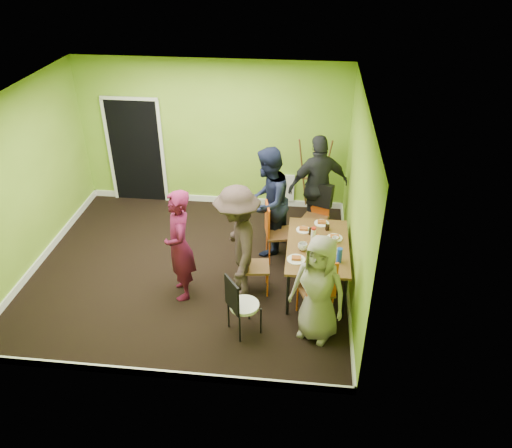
{
  "coord_description": "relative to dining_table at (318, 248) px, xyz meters",
  "views": [
    {
      "loc": [
        1.76,
        -6.33,
        4.84
      ],
      "look_at": [
        1.06,
        0.0,
        0.92
      ],
      "focal_mm": 35.0,
      "sensor_mm": 36.0,
      "label": 1
    }
  ],
  "objects": [
    {
      "name": "ground",
      "position": [
        -1.99,
        0.22,
        -0.7
      ],
      "size": [
        5.0,
        5.0,
        0.0
      ],
      "primitive_type": "plane",
      "color": "black",
      "rests_on": "ground"
    },
    {
      "name": "room_walls",
      "position": [
        -2.02,
        0.26,
        0.29
      ],
      "size": [
        5.04,
        4.54,
        2.82
      ],
      "color": "olive",
      "rests_on": "ground"
    },
    {
      "name": "dining_table",
      "position": [
        0.0,
        0.0,
        0.0
      ],
      "size": [
        0.9,
        1.5,
        0.75
      ],
      "color": "black",
      "rests_on": "ground"
    },
    {
      "name": "chair_left_far",
      "position": [
        -0.69,
        0.66,
        -0.12
      ],
      "size": [
        0.5,
        0.5,
        1.02
      ],
      "rotation": [
        0.0,
        0.0,
        -1.36
      ],
      "color": "#E65915",
      "rests_on": "ground"
    },
    {
      "name": "chair_left_near",
      "position": [
        -0.96,
        -0.21,
        -0.18
      ],
      "size": [
        0.43,
        0.43,
        0.93
      ],
      "rotation": [
        0.0,
        0.0,
        -1.44
      ],
      "color": "#E65915",
      "rests_on": "ground"
    },
    {
      "name": "chair_back_end",
      "position": [
        0.01,
        1.39,
        0.03
      ],
      "size": [
        0.56,
        0.61,
        1.02
      ],
      "rotation": [
        0.0,
        0.0,
        2.78
      ],
      "color": "#E65915",
      "rests_on": "ground"
    },
    {
      "name": "chair_front_end",
      "position": [
        0.02,
        -0.79,
        -0.1
      ],
      "size": [
        0.56,
        0.56,
        1.05
      ],
      "rotation": [
        0.0,
        0.0,
        0.37
      ],
      "color": "#E65915",
      "rests_on": "ground"
    },
    {
      "name": "chair_bentwood",
      "position": [
        -1.0,
        -1.12,
        -0.19
      ],
      "size": [
        0.5,
        0.5,
        0.92
      ],
      "rotation": [
        0.0,
        0.0,
        -0.94
      ],
      "color": "black",
      "rests_on": "ground"
    },
    {
      "name": "easel",
      "position": [
        -0.09,
        2.23,
        0.06
      ],
      "size": [
        0.61,
        0.58,
        1.53
      ],
      "color": "brown",
      "rests_on": "ground"
    },
    {
      "name": "plate_near_left",
      "position": [
        -0.22,
        0.39,
        0.06
      ],
      "size": [
        0.22,
        0.22,
        0.01
      ],
      "primitive_type": "cylinder",
      "color": "white",
      "rests_on": "dining_table"
    },
    {
      "name": "plate_near_right",
      "position": [
        -0.3,
        -0.4,
        0.06
      ],
      "size": [
        0.26,
        0.26,
        0.01
      ],
      "primitive_type": "cylinder",
      "color": "white",
      "rests_on": "dining_table"
    },
    {
      "name": "plate_far_back",
      "position": [
        0.05,
        0.62,
        0.06
      ],
      "size": [
        0.23,
        0.23,
        0.01
      ],
      "primitive_type": "cylinder",
      "color": "white",
      "rests_on": "dining_table"
    },
    {
      "name": "plate_far_front",
      "position": [
        0.02,
        -0.57,
        0.06
      ],
      "size": [
        0.26,
        0.26,
        0.01
      ],
      "primitive_type": "cylinder",
      "color": "white",
      "rests_on": "dining_table"
    },
    {
      "name": "plate_wall_back",
      "position": [
        0.24,
        0.21,
        0.06
      ],
      "size": [
        0.24,
        0.24,
        0.01
      ],
      "primitive_type": "cylinder",
      "color": "white",
      "rests_on": "dining_table"
    },
    {
      "name": "plate_wall_front",
      "position": [
        0.18,
        -0.12,
        0.06
      ],
      "size": [
        0.24,
        0.24,
        0.01
      ],
      "primitive_type": "cylinder",
      "color": "white",
      "rests_on": "dining_table"
    },
    {
      "name": "thermos",
      "position": [
        -0.08,
        0.07,
        0.17
      ],
      "size": [
        0.07,
        0.07,
        0.23
      ],
      "primitive_type": "cylinder",
      "color": "white",
      "rests_on": "dining_table"
    },
    {
      "name": "blue_bottle",
      "position": [
        0.29,
        -0.38,
        0.17
      ],
      "size": [
        0.08,
        0.08,
        0.22
      ],
      "primitive_type": "cylinder",
      "color": "#163CA8",
      "rests_on": "dining_table"
    },
    {
      "name": "orange_bottle",
      "position": [
        -0.01,
        0.14,
        0.1
      ],
      "size": [
        0.04,
        0.04,
        0.09
      ],
      "primitive_type": "cylinder",
      "color": "#E65915",
      "rests_on": "dining_table"
    },
    {
      "name": "glass_mid",
      "position": [
        -0.11,
        0.29,
        0.11
      ],
      "size": [
        0.07,
        0.07,
        0.1
      ],
      "primitive_type": "cylinder",
      "color": "black",
      "rests_on": "dining_table"
    },
    {
      "name": "glass_back",
      "position": [
        0.14,
        0.44,
        0.1
      ],
      "size": [
        0.06,
        0.06,
        0.09
      ],
      "primitive_type": "cylinder",
      "color": "black",
      "rests_on": "dining_table"
    },
    {
      "name": "glass_front",
      "position": [
        0.12,
        -0.49,
        0.1
      ],
      "size": [
        0.07,
        0.07,
        0.1
      ],
      "primitive_type": "cylinder",
      "color": "black",
      "rests_on": "dining_table"
    },
    {
      "name": "cup_a",
      "position": [
        -0.22,
        -0.14,
        0.11
      ],
      "size": [
        0.14,
        0.14,
        0.11
      ],
      "primitive_type": "imported",
      "color": "white",
      "rests_on": "dining_table"
    },
    {
      "name": "cup_b",
      "position": [
        0.25,
        0.11,
        0.1
      ],
      "size": [
        0.1,
        0.1,
        0.09
      ],
      "primitive_type": "imported",
      "color": "white",
      "rests_on": "dining_table"
    },
    {
      "name": "person_standing",
      "position": [
        -1.97,
        -0.39,
        0.17
      ],
      "size": [
        0.59,
        0.73,
        1.72
      ],
      "primitive_type": "imported",
      "rotation": [
        0.0,
        0.0,
        -1.24
      ],
      "color": "#510D2B",
      "rests_on": "ground"
    },
    {
      "name": "person_left_far",
      "position": [
        -0.82,
        0.91,
        0.23
      ],
      "size": [
        0.88,
        1.03,
        1.84
      ],
      "primitive_type": "imported",
      "rotation": [
        0.0,
        0.0,
        -1.8
      ],
      "color": "black",
      "rests_on": "ground"
    },
    {
      "name": "person_left_near",
      "position": [
        -1.14,
        -0.29,
        0.19
      ],
      "size": [
        0.89,
        1.26,
        1.78
      ],
      "primitive_type": "imported",
      "rotation": [
        0.0,
        0.0,
        -1.36
      ],
      "color": "#2F231F",
      "rests_on": "ground"
    },
    {
      "name": "person_back_end",
      "position": [
        -0.01,
        1.58,
        0.22
      ],
      "size": [
        1.16,
        0.82,
        1.83
      ],
      "primitive_type": "imported",
      "rotation": [
        0.0,
        0.0,
        3.53
      ],
      "color": "black",
      "rests_on": "ground"
    },
    {
      "name": "person_front_end",
      "position": [
        0.01,
        -1.04,
        0.08
      ],
      "size": [
        0.89,
        0.76,
        1.54
      ],
      "primitive_type": "imported",
      "rotation": [
        0.0,
        0.0,
        -0.42
      ],
      "color": "gray",
      "rests_on": "ground"
    }
  ]
}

